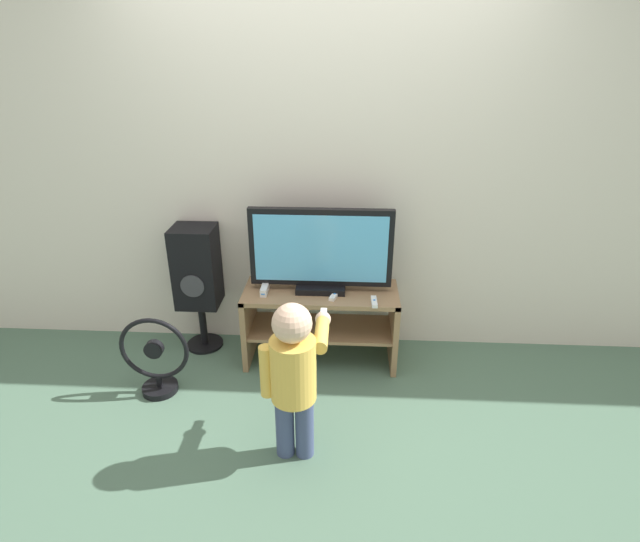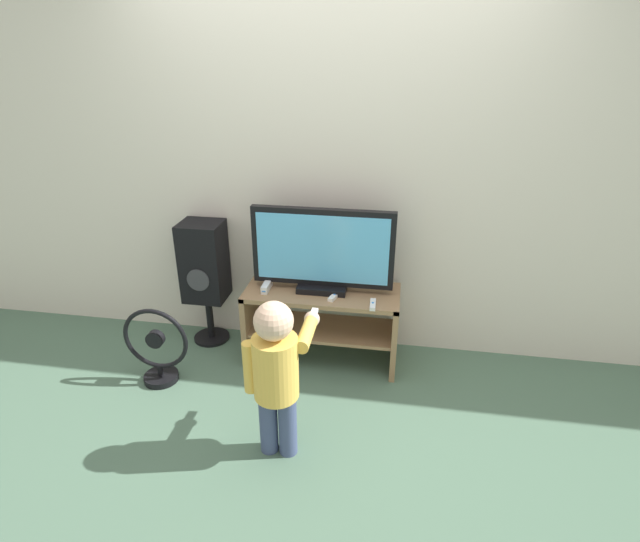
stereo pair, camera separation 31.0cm
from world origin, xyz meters
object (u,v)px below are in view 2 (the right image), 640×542
object	(u,v)px
speaker_tower	(204,265)
floor_fan	(157,349)
remote_secondary	(334,296)
television	(323,251)
child	(277,367)
remote_primary	(373,305)
game_console	(267,286)

from	to	relation	value
speaker_tower	floor_fan	distance (m)	0.66
remote_secondary	television	bearing A→B (deg)	132.48
speaker_tower	child	bearing A→B (deg)	-52.57
remote_secondary	floor_fan	size ratio (longest dim) A/B	0.26
speaker_tower	remote_secondary	bearing A→B (deg)	-11.57
remote_primary	game_console	bearing A→B (deg)	170.83
game_console	floor_fan	xyz separation A→B (m)	(-0.63, -0.38, -0.31)
game_console	speaker_tower	world-z (taller)	speaker_tower
remote_secondary	speaker_tower	xyz separation A→B (m)	(-0.94, 0.19, 0.06)
remote_primary	remote_secondary	world-z (taller)	same
speaker_tower	floor_fan	world-z (taller)	speaker_tower
game_console	child	bearing A→B (deg)	-71.82
speaker_tower	game_console	bearing A→B (deg)	-17.29
child	floor_fan	size ratio (longest dim) A/B	1.71
remote_primary	child	bearing A→B (deg)	-120.17
game_console	floor_fan	distance (m)	0.79
television	remote_primary	size ratio (longest dim) A/B	6.93
television	floor_fan	size ratio (longest dim) A/B	1.74
game_console	floor_fan	world-z (taller)	game_console
remote_primary	speaker_tower	bearing A→B (deg)	167.45
game_console	child	distance (m)	0.89
remote_secondary	child	distance (m)	0.82
remote_primary	speaker_tower	distance (m)	1.22
game_console	remote_primary	xyz separation A→B (m)	(0.70, -0.11, -0.01)
remote_secondary	floor_fan	bearing A→B (deg)	-162.55
floor_fan	remote_secondary	bearing A→B (deg)	17.45
game_console	floor_fan	size ratio (longest dim) A/B	0.30
television	remote_primary	xyz separation A→B (m)	(0.34, -0.17, -0.26)
floor_fan	game_console	bearing A→B (deg)	31.29
child	speaker_tower	size ratio (longest dim) A/B	0.99
remote_primary	remote_secondary	bearing A→B (deg)	163.82
child	floor_fan	distance (m)	1.06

